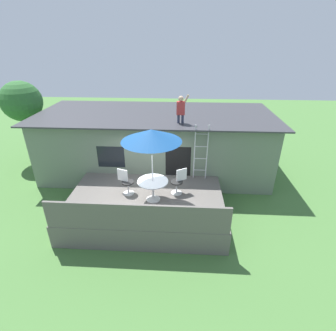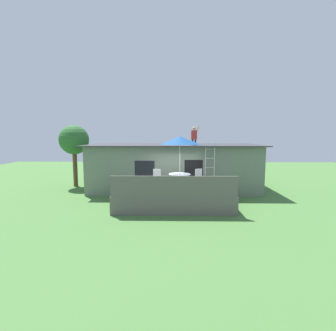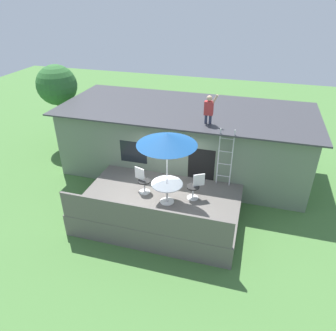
{
  "view_description": "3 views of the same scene",
  "coord_description": "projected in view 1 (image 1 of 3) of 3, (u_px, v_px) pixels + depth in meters",
  "views": [
    {
      "loc": [
        1.24,
        -7.58,
        5.84
      ],
      "look_at": [
        0.73,
        0.96,
        1.56
      ],
      "focal_mm": 27.46,
      "sensor_mm": 36.0,
      "label": 1
    },
    {
      "loc": [
        -0.03,
        -12.34,
        3.4
      ],
      "look_at": [
        -0.29,
        0.55,
        1.86
      ],
      "focal_mm": 27.39,
      "sensor_mm": 36.0,
      "label": 2
    },
    {
      "loc": [
        2.75,
        -8.6,
        7.19
      ],
      "look_at": [
        -0.05,
        1.1,
        1.46
      ],
      "focal_mm": 33.86,
      "sensor_mm": 36.0,
      "label": 3
    }
  ],
  "objects": [
    {
      "name": "step_ladder",
      "position": [
        201.0,
        153.0,
        9.78
      ],
      "size": [
        0.52,
        0.04,
        2.2
      ],
      "color": "silver",
      "rests_on": "deck"
    },
    {
      "name": "backyard_tree",
      "position": [
        22.0,
        102.0,
        12.33
      ],
      "size": [
        1.91,
        1.91,
        4.04
      ],
      "color": "brown",
      "rests_on": "ground"
    },
    {
      "name": "patio_umbrella",
      "position": [
        151.0,
        135.0,
        7.85
      ],
      "size": [
        1.9,
        1.9,
        2.54
      ],
      "color": "silver",
      "rests_on": "deck"
    },
    {
      "name": "ground_plane",
      "position": [
        147.0,
        214.0,
        9.44
      ],
      "size": [
        40.0,
        40.0,
        0.0
      ],
      "primitive_type": "plane",
      "color": "#477538"
    },
    {
      "name": "patio_table",
      "position": [
        153.0,
        185.0,
        8.63
      ],
      "size": [
        1.04,
        1.04,
        0.74
      ],
      "color": "silver",
      "rests_on": "deck"
    },
    {
      "name": "deck_railing",
      "position": [
        137.0,
        218.0,
        7.28
      ],
      "size": [
        5.32,
        0.08,
        0.9
      ],
      "primitive_type": "cube",
      "color": "#605B56",
      "rests_on": "deck"
    },
    {
      "name": "person_figure",
      "position": [
        181.0,
        108.0,
        9.82
      ],
      "size": [
        0.47,
        0.2,
        1.11
      ],
      "color": "#33384C",
      "rests_on": "house"
    },
    {
      "name": "patio_chair_right",
      "position": [
        178.0,
        182.0,
        9.1
      ],
      "size": [
        0.57,
        0.44,
        0.92
      ],
      "rotation": [
        0.0,
        0.0,
        -2.6
      ],
      "color": "silver",
      "rests_on": "deck"
    },
    {
      "name": "patio_chair_left",
      "position": [
        126.0,
        182.0,
        9.08
      ],
      "size": [
        0.6,
        0.44,
        0.92
      ],
      "rotation": [
        0.0,
        0.0,
        -0.36
      ],
      "color": "silver",
      "rests_on": "deck"
    },
    {
      "name": "house",
      "position": [
        156.0,
        143.0,
        12.02
      ],
      "size": [
        10.5,
        4.5,
        2.82
      ],
      "color": "slate",
      "rests_on": "ground"
    },
    {
      "name": "deck",
      "position": [
        146.0,
        205.0,
        9.27
      ],
      "size": [
        5.42,
        3.69,
        0.8
      ],
      "primitive_type": "cube",
      "color": "#605B56",
      "rests_on": "ground"
    }
  ]
}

